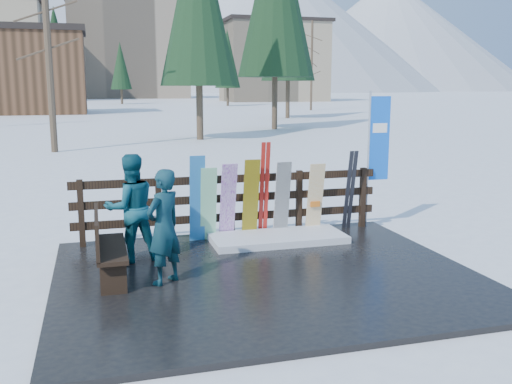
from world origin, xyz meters
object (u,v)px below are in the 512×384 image
object	(u,v)px
snowboard_2	(251,199)
person_front	(164,227)
snowboard_5	(315,198)
snowboard_1	(208,204)
snowboard_0	(197,199)
bench	(106,245)
snowboard_3	(228,201)
snowboard_4	(282,199)
person_back	(131,208)
rental_flag	(377,143)

from	to	relation	value
snowboard_2	person_front	xyz separation A→B (m)	(-1.77, -1.99, 0.08)
snowboard_2	snowboard_5	size ratio (longest dim) A/B	1.10
snowboard_1	snowboard_2	world-z (taller)	snowboard_2
snowboard_0	person_front	world-z (taller)	person_front
snowboard_2	bench	bearing A→B (deg)	-147.03
snowboard_3	person_front	world-z (taller)	person_front
snowboard_3	snowboard_4	bearing A→B (deg)	0.00
bench	snowboard_3	xyz separation A→B (m)	(2.13, 1.65, 0.17)
snowboard_4	person_back	distance (m)	2.85
bench	snowboard_4	distance (m)	3.55
snowboard_2	snowboard_3	bearing A→B (deg)	180.00
snowboard_1	snowboard_0	bearing A→B (deg)	180.00
snowboard_0	snowboard_1	distance (m)	0.22
snowboard_0	person_front	bearing A→B (deg)	-112.10
snowboard_5	person_front	world-z (taller)	person_front
snowboard_0	person_back	bearing A→B (deg)	-145.48
bench	person_back	size ratio (longest dim) A/B	0.90
snowboard_1	snowboard_5	size ratio (longest dim) A/B	1.00
snowboard_3	snowboard_0	bearing A→B (deg)	180.00
bench	snowboard_3	distance (m)	2.70
snowboard_2	snowboard_5	distance (m)	1.23
snowboard_2	snowboard_5	world-z (taller)	snowboard_2
snowboard_1	person_back	distance (m)	1.60
snowboard_1	snowboard_4	distance (m)	1.35
person_back	snowboard_3	bearing A→B (deg)	-167.72
bench	snowboard_5	bearing A→B (deg)	23.64
snowboard_2	rental_flag	size ratio (longest dim) A/B	0.56
snowboard_4	person_back	world-z (taller)	person_back
snowboard_0	person_front	distance (m)	2.15
snowboard_5	person_back	distance (m)	3.47
rental_flag	snowboard_3	bearing A→B (deg)	-174.85
snowboard_0	snowboard_2	size ratio (longest dim) A/B	1.06
bench	person_front	distance (m)	0.89
person_front	rental_flag	bearing A→B (deg)	168.31
snowboard_4	person_front	world-z (taller)	person_front
snowboard_2	person_front	distance (m)	2.67
snowboard_2	snowboard_1	bearing A→B (deg)	180.00
snowboard_1	snowboard_2	size ratio (longest dim) A/B	0.91
person_front	snowboard_0	bearing A→B (deg)	-151.26
snowboard_3	bench	bearing A→B (deg)	-142.23
bench	snowboard_4	bearing A→B (deg)	27.79
rental_flag	snowboard_4	bearing A→B (deg)	-172.28
snowboard_3	person_back	world-z (taller)	person_back
snowboard_5	snowboard_4	bearing A→B (deg)	-180.00
snowboard_1	person_front	xyz separation A→B (m)	(-1.00, -1.99, 0.14)
bench	rental_flag	size ratio (longest dim) A/B	0.58
snowboard_5	person_back	xyz separation A→B (m)	(-3.37, -0.81, 0.18)
snowboard_0	snowboard_3	bearing A→B (deg)	0.00
bench	person_front	world-z (taller)	person_front
snowboard_4	person_back	xyz separation A→B (m)	(-2.73, -0.81, 0.16)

